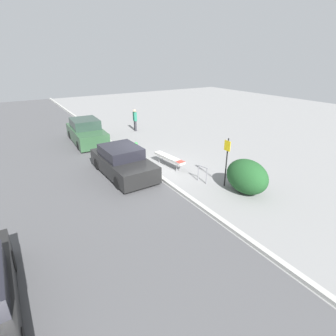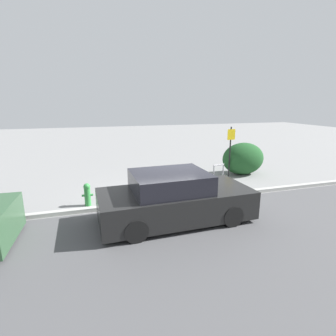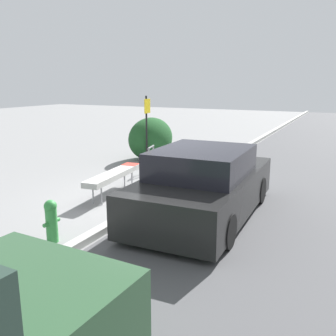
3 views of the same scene
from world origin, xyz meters
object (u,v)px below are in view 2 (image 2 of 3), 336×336
(sign_post, at_px, (230,148))
(fire_hydrant, at_px, (87,194))
(bike_rack, at_px, (218,172))
(parked_car_near, at_px, (174,199))
(bench, at_px, (164,179))

(sign_post, bearing_deg, fire_hydrant, -165.59)
(fire_hydrant, bearing_deg, sign_post, 14.41)
(sign_post, xyz_separation_m, fire_hydrant, (-6.14, -1.58, -0.98))
(bike_rack, relative_size, parked_car_near, 0.19)
(bench, height_order, sign_post, sign_post)
(bike_rack, height_order, sign_post, sign_post)
(bench, bearing_deg, bike_rack, 1.51)
(bike_rack, xyz_separation_m, fire_hydrant, (-5.28, -0.95, -0.09))
(sign_post, distance_m, fire_hydrant, 6.41)
(bench, bearing_deg, parked_car_near, -105.40)
(bench, height_order, bike_rack, bike_rack)
(fire_hydrant, xyz_separation_m, parked_car_near, (2.39, -1.89, 0.25))
(bench, relative_size, parked_car_near, 0.52)
(bike_rack, xyz_separation_m, sign_post, (0.86, 0.62, 0.88))
(parked_car_near, bearing_deg, bike_rack, 42.94)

